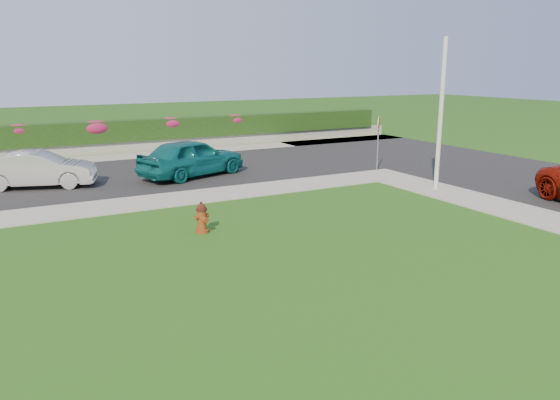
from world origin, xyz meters
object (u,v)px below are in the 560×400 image
fire_hydrant (202,218)px  sedan_silver (38,169)px  sedan_teal (192,157)px  utility_pole (441,116)px  stop_sign (378,131)px

fire_hydrant → sedan_silver: (-3.39, 8.28, 0.30)m
sedan_teal → utility_pole: 9.92m
utility_pole → stop_sign: size_ratio=2.31×
sedan_teal → utility_pole: utility_pole is taller
stop_sign → fire_hydrant: bearing=-176.3°
sedan_silver → utility_pole: 14.99m
sedan_teal → utility_pole: size_ratio=0.84×
stop_sign → sedan_teal: bearing=138.8°
fire_hydrant → sedan_teal: 7.93m
sedan_silver → fire_hydrant: bearing=-140.1°
fire_hydrant → sedan_silver: bearing=98.7°
utility_pole → stop_sign: (0.50, 4.12, -1.00)m
fire_hydrant → sedan_silver: 8.95m
sedan_silver → utility_pole: size_ratio=0.75×
fire_hydrant → stop_sign: stop_sign is taller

